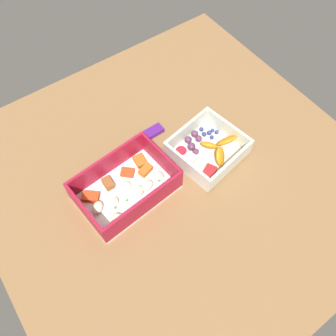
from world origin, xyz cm
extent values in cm
cube|color=brown|center=(0.00, 0.00, 1.00)|extent=(80.00, 80.00, 2.00)
cube|color=white|center=(-11.30, 1.99, 2.30)|extent=(20.95, 15.01, 0.60)
cube|color=maroon|center=(-20.88, 1.14, 5.42)|extent=(1.78, 13.30, 5.64)
cube|color=maroon|center=(-1.72, 2.85, 5.42)|extent=(1.78, 13.30, 5.64)
cube|color=maroon|center=(-11.86, 8.32, 5.42)|extent=(18.62, 2.25, 5.64)
cube|color=maroon|center=(-10.74, -4.33, 5.42)|extent=(18.62, 2.25, 5.64)
ellipsoid|color=beige|center=(-18.31, 1.65, 3.63)|extent=(3.55, 3.50, 1.47)
ellipsoid|color=beige|center=(-9.34, -0.34, 3.52)|extent=(2.94, 3.19, 1.31)
ellipsoid|color=beige|center=(-16.15, -2.82, 3.65)|extent=(3.39, 3.65, 1.49)
ellipsoid|color=beige|center=(-3.76, 0.63, 3.45)|extent=(1.73, 2.45, 1.22)
ellipsoid|color=beige|center=(-14.62, 0.94, 3.32)|extent=(2.24, 2.50, 1.03)
ellipsoid|color=beige|center=(-10.64, 2.75, 3.38)|extent=(1.97, 2.49, 1.12)
ellipsoid|color=beige|center=(-7.18, 0.22, 3.56)|extent=(3.26, 2.80, 1.38)
cube|color=red|center=(-18.26, 4.72, 3.30)|extent=(4.01, 3.86, 1.41)
cube|color=#AD5B1E|center=(-5.43, 3.52, 3.28)|extent=(3.34, 2.50, 1.36)
cube|color=#AD5B1E|center=(-5.04, 6.29, 3.19)|extent=(2.62, 3.22, 1.17)
cube|color=brown|center=(-13.70, 5.38, 3.40)|extent=(1.92, 2.83, 1.59)
cube|color=red|center=(-8.83, 5.40, 3.12)|extent=(3.46, 3.42, 1.04)
cube|color=#387A33|center=(-15.23, 0.40, 2.70)|extent=(0.60, 0.40, 0.20)
cube|color=#387A33|center=(-6.13, -2.36, 2.70)|extent=(0.60, 0.40, 0.20)
cube|color=#387A33|center=(-8.22, -1.99, 2.70)|extent=(0.60, 0.40, 0.20)
cube|color=#387A33|center=(-4.28, 0.37, 2.70)|extent=(0.60, 0.40, 0.20)
cube|color=#387A33|center=(-12.40, 0.44, 2.70)|extent=(0.60, 0.40, 0.20)
cube|color=silver|center=(8.56, -0.35, 2.30)|extent=(16.45, 15.81, 0.60)
cube|color=silver|center=(1.78, -1.51, 4.80)|extent=(2.88, 13.49, 4.41)
cube|color=silver|center=(15.34, 0.81, 4.80)|extent=(2.88, 13.49, 4.41)
cube|color=silver|center=(7.47, 6.05, 4.80)|extent=(13.08, 2.81, 4.41)
cube|color=silver|center=(9.65, -6.75, 4.80)|extent=(13.08, 2.81, 4.41)
ellipsoid|color=orange|center=(13.04, -1.45, 5.11)|extent=(5.34, 4.56, 4.81)
ellipsoid|color=orange|center=(9.26, -3.77, 4.96)|extent=(5.19, 5.06, 4.52)
ellipsoid|color=orange|center=(9.20, 0.13, 4.75)|extent=(5.20, 5.31, 4.10)
cube|color=#F4EACC|center=(3.99, -0.35, 3.43)|extent=(3.30, 2.87, 1.66)
cube|color=red|center=(5.41, -5.00, 3.52)|extent=(3.77, 3.44, 1.83)
sphere|color=#562D4C|center=(6.91, 4.53, 3.46)|extent=(1.73, 1.73, 1.73)
sphere|color=#562D4C|center=(6.34, 2.58, 3.54)|extent=(1.88, 1.88, 1.88)
sphere|color=#562D4C|center=(9.18, 5.03, 3.45)|extent=(1.69, 1.69, 1.69)
sphere|color=#562D4C|center=(9.12, 3.44, 3.38)|extent=(1.56, 1.56, 1.56)
sphere|color=#562D4C|center=(6.41, 1.04, 3.32)|extent=(1.45, 1.45, 1.45)
cone|color=red|center=(3.35, 2.51, 3.61)|extent=(2.52, 2.52, 2.01)
sphere|color=navy|center=(13.40, 3.66, 3.06)|extent=(0.91, 0.91, 0.91)
sphere|color=navy|center=(12.26, 3.46, 3.19)|extent=(1.17, 1.17, 1.17)
sphere|color=navy|center=(11.93, 2.13, 3.10)|extent=(0.99, 0.99, 0.99)
sphere|color=navy|center=(11.03, 3.84, 3.17)|extent=(1.15, 1.15, 1.15)
sphere|color=navy|center=(11.41, 5.33, 3.14)|extent=(1.09, 1.09, 1.09)
sphere|color=navy|center=(13.82, 2.64, 3.13)|extent=(1.05, 1.05, 1.05)
cube|color=#51197A|center=(0.95, 11.59, 2.60)|extent=(7.03, 2.48, 1.20)
camera|label=1|loc=(-24.03, -31.03, 68.69)|focal=37.64mm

